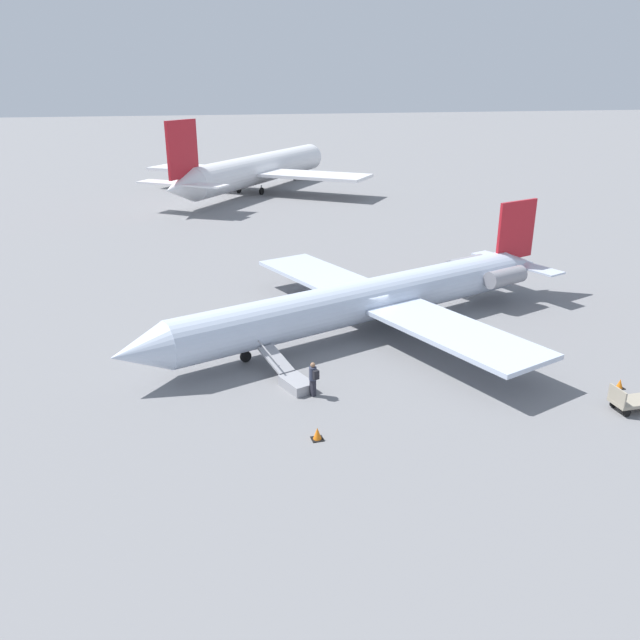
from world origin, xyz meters
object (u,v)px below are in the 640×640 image
passenger (313,377)px  airplane_far_center (258,169)px  airplane_main (376,298)px  luggage_cart (633,401)px  boarding_stairs (292,379)px

passenger → airplane_far_center: bearing=-26.2°
airplane_main → luggage_cart: 15.07m
airplane_main → passenger: bearing=33.6°
airplane_far_center → luggage_cart: size_ratio=16.36×
boarding_stairs → airplane_far_center: bearing=-27.0°
boarding_stairs → passenger: passenger is taller
airplane_main → boarding_stairs: 9.22m
airplane_main → luggage_cart: size_ratio=13.30×
passenger → luggage_cart: size_ratio=0.78×
airplane_far_center → boarding_stairs: (9.79, 60.12, -2.73)m
boarding_stairs → luggage_cart: 15.87m
boarding_stairs → airplane_main: bearing=-65.3°
luggage_cart → airplane_main: bearing=-57.3°
boarding_stairs → luggage_cart: (-14.36, 6.74, 0.09)m
airplane_main → airplane_far_center: airplane_far_center is taller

